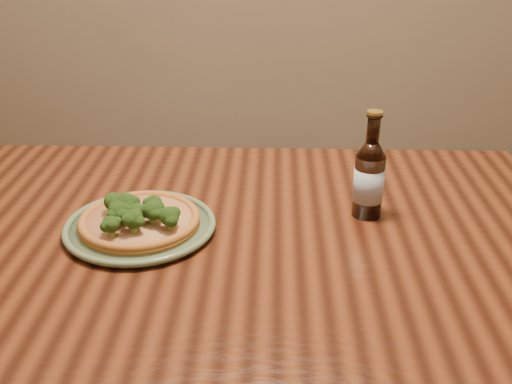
{
  "coord_description": "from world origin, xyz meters",
  "views": [
    {
      "loc": [
        0.18,
        -0.96,
        1.35
      ],
      "look_at": [
        0.14,
        0.13,
        0.82
      ],
      "focal_mm": 42.0,
      "sensor_mm": 36.0,
      "label": 1
    }
  ],
  "objects_px": {
    "table": "(187,268)",
    "beer_bottle": "(369,178)",
    "plate": "(140,226)",
    "pizza": "(139,219)"
  },
  "relations": [
    {
      "from": "plate",
      "to": "beer_bottle",
      "type": "relative_size",
      "value": 1.33
    },
    {
      "from": "table",
      "to": "beer_bottle",
      "type": "relative_size",
      "value": 6.97
    },
    {
      "from": "plate",
      "to": "pizza",
      "type": "relative_size",
      "value": 1.26
    },
    {
      "from": "plate",
      "to": "beer_bottle",
      "type": "bearing_deg",
      "value": 10.34
    },
    {
      "from": "pizza",
      "to": "beer_bottle",
      "type": "relative_size",
      "value": 1.06
    },
    {
      "from": "table",
      "to": "plate",
      "type": "xyz_separation_m",
      "value": [
        -0.09,
        -0.01,
        0.1
      ]
    },
    {
      "from": "table",
      "to": "beer_bottle",
      "type": "xyz_separation_m",
      "value": [
        0.38,
        0.07,
        0.18
      ]
    },
    {
      "from": "pizza",
      "to": "plate",
      "type": "bearing_deg",
      "value": 88.99
    },
    {
      "from": "pizza",
      "to": "table",
      "type": "bearing_deg",
      "value": 8.87
    },
    {
      "from": "plate",
      "to": "table",
      "type": "bearing_deg",
      "value": 6.47
    }
  ]
}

